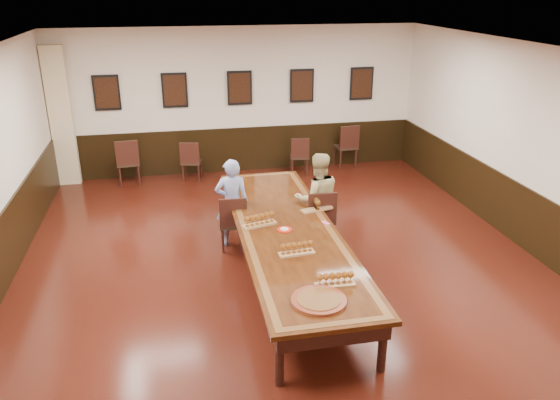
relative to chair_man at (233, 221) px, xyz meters
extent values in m
cube|color=black|center=(0.66, -1.06, -0.47)|extent=(8.00, 10.00, 0.02)
cube|color=white|center=(0.66, -1.06, 2.75)|extent=(8.00, 10.00, 0.02)
cube|color=beige|center=(0.66, 3.95, 1.14)|extent=(8.00, 0.02, 3.20)
cube|color=beige|center=(4.67, -1.06, 1.14)|extent=(0.02, 10.00, 3.20)
imported|color=#4457AA|center=(0.01, 0.10, 0.28)|extent=(0.56, 0.39, 1.48)
imported|color=tan|center=(1.38, -0.08, 0.31)|extent=(0.77, 0.60, 1.55)
cube|color=#FB537A|center=(1.26, -0.99, 0.29)|extent=(0.11, 0.15, 0.01)
cube|color=beige|center=(-3.09, 3.76, 0.99)|extent=(0.45, 0.18, 2.90)
cube|color=black|center=(0.66, 3.92, 0.04)|extent=(7.98, 0.04, 1.00)
cube|color=black|center=(4.64, -1.06, 0.04)|extent=(0.04, 9.98, 1.00)
cube|color=black|center=(0.66, -1.06, 0.26)|extent=(1.40, 5.00, 0.06)
cube|color=brown|center=(0.66, -1.06, 0.29)|extent=(1.28, 4.88, 0.00)
cube|color=black|center=(0.66, -1.06, 0.29)|extent=(1.10, 4.70, 0.00)
cube|color=black|center=(0.66, -1.06, 0.11)|extent=(1.25, 4.85, 0.18)
cylinder|color=black|center=(0.08, -3.38, -0.12)|extent=(0.10, 0.10, 0.69)
cylinder|color=black|center=(1.24, -3.38, -0.12)|extent=(0.10, 0.10, 0.69)
cylinder|color=black|center=(0.08, 1.26, -0.12)|extent=(0.10, 0.10, 0.69)
cylinder|color=black|center=(1.24, 1.26, -0.12)|extent=(0.10, 0.10, 0.69)
cube|color=black|center=(-2.14, 3.88, 1.44)|extent=(0.54, 0.03, 0.74)
cube|color=black|center=(-2.14, 3.86, 1.44)|extent=(0.46, 0.01, 0.64)
cube|color=black|center=(-0.74, 3.88, 1.44)|extent=(0.54, 0.03, 0.74)
cube|color=black|center=(-0.74, 3.86, 1.44)|extent=(0.46, 0.01, 0.64)
cube|color=black|center=(0.66, 3.88, 1.44)|extent=(0.54, 0.03, 0.74)
cube|color=black|center=(0.66, 3.86, 1.44)|extent=(0.46, 0.01, 0.64)
cube|color=black|center=(2.06, 3.88, 1.44)|extent=(0.54, 0.03, 0.74)
cube|color=black|center=(2.06, 3.86, 1.44)|extent=(0.46, 0.01, 0.64)
cube|color=black|center=(3.46, 3.88, 1.44)|extent=(0.54, 0.03, 0.74)
cube|color=black|center=(3.46, 3.86, 1.44)|extent=(0.46, 0.01, 0.64)
cube|color=#9B6E41|center=(0.29, -0.88, 0.30)|extent=(0.53, 0.29, 0.03)
cube|color=#9B6E41|center=(1.26, -0.48, 0.30)|extent=(0.53, 0.29, 0.03)
cube|color=#9B6E41|center=(0.62, -1.87, 0.30)|extent=(0.48, 0.18, 0.03)
cube|color=#9B6E41|center=(0.88, -2.73, 0.30)|extent=(0.47, 0.15, 0.03)
cylinder|color=red|center=(0.62, -1.11, 0.30)|extent=(0.22, 0.22, 0.02)
cylinder|color=silver|center=(0.62, -1.11, 0.31)|extent=(0.12, 0.12, 0.01)
cylinder|color=#602113|center=(0.60, -3.03, 0.31)|extent=(0.66, 0.66, 0.04)
cylinder|color=brown|center=(0.60, -3.03, 0.33)|extent=(0.53, 0.53, 0.01)
camera|label=1|loc=(-0.85, -8.03, 3.58)|focal=35.00mm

